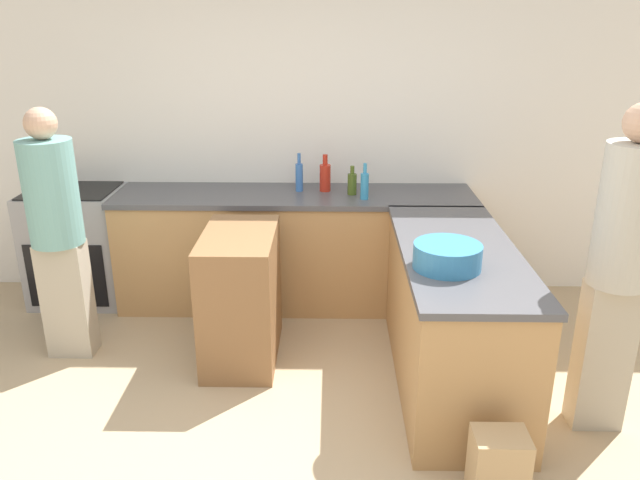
{
  "coord_description": "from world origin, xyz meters",
  "views": [
    {
      "loc": [
        0.28,
        -2.61,
        2.24
      ],
      "look_at": [
        0.22,
        0.86,
        0.96
      ],
      "focal_mm": 35.0,
      "sensor_mm": 36.0,
      "label": 1
    }
  ],
  "objects_px": {
    "water_bottle_blue": "(299,176)",
    "paper_bag": "(498,469)",
    "hot_sauce_bottle": "(325,177)",
    "person_at_peninsula": "(619,261)",
    "island_table": "(241,296)",
    "person_by_range": "(56,227)",
    "range_oven": "(78,246)",
    "olive_oil_bottle": "(352,183)",
    "dish_soap_bottle": "(365,185)",
    "mixing_bowl": "(447,256)"
  },
  "relations": [
    {
      "from": "mixing_bowl",
      "to": "hot_sauce_bottle",
      "type": "distance_m",
      "value": 1.69
    },
    {
      "from": "paper_bag",
      "to": "dish_soap_bottle",
      "type": "bearing_deg",
      "value": 104.92
    },
    {
      "from": "person_by_range",
      "to": "person_at_peninsula",
      "type": "height_order",
      "value": "person_at_peninsula"
    },
    {
      "from": "hot_sauce_bottle",
      "to": "water_bottle_blue",
      "type": "relative_size",
      "value": 0.97
    },
    {
      "from": "range_oven",
      "to": "island_table",
      "type": "height_order",
      "value": "range_oven"
    },
    {
      "from": "olive_oil_bottle",
      "to": "paper_bag",
      "type": "distance_m",
      "value": 2.43
    },
    {
      "from": "person_by_range",
      "to": "person_at_peninsula",
      "type": "relative_size",
      "value": 0.92
    },
    {
      "from": "dish_soap_bottle",
      "to": "paper_bag",
      "type": "distance_m",
      "value": 2.3
    },
    {
      "from": "mixing_bowl",
      "to": "person_by_range",
      "type": "height_order",
      "value": "person_by_range"
    },
    {
      "from": "range_oven",
      "to": "person_by_range",
      "type": "bearing_deg",
      "value": -73.68
    },
    {
      "from": "water_bottle_blue",
      "to": "olive_oil_bottle",
      "type": "relative_size",
      "value": 1.34
    },
    {
      "from": "person_by_range",
      "to": "person_at_peninsula",
      "type": "distance_m",
      "value": 3.38
    },
    {
      "from": "island_table",
      "to": "person_by_range",
      "type": "xyz_separation_m",
      "value": [
        -1.18,
        0.02,
        0.47
      ]
    },
    {
      "from": "range_oven",
      "to": "hot_sauce_bottle",
      "type": "distance_m",
      "value": 2.07
    },
    {
      "from": "range_oven",
      "to": "person_by_range",
      "type": "height_order",
      "value": "person_by_range"
    },
    {
      "from": "person_by_range",
      "to": "olive_oil_bottle",
      "type": "bearing_deg",
      "value": 23.19
    },
    {
      "from": "person_by_range",
      "to": "paper_bag",
      "type": "relative_size",
      "value": 4.4
    },
    {
      "from": "hot_sauce_bottle",
      "to": "olive_oil_bottle",
      "type": "xyz_separation_m",
      "value": [
        0.21,
        -0.1,
        -0.03
      ]
    },
    {
      "from": "range_oven",
      "to": "hot_sauce_bottle",
      "type": "xyz_separation_m",
      "value": [
        1.99,
        0.05,
        0.57
      ]
    },
    {
      "from": "island_table",
      "to": "mixing_bowl",
      "type": "relative_size",
      "value": 2.39
    },
    {
      "from": "hot_sauce_bottle",
      "to": "person_by_range",
      "type": "distance_m",
      "value": 1.97
    },
    {
      "from": "island_table",
      "to": "paper_bag",
      "type": "distance_m",
      "value": 1.96
    },
    {
      "from": "hot_sauce_bottle",
      "to": "person_at_peninsula",
      "type": "relative_size",
      "value": 0.16
    },
    {
      "from": "mixing_bowl",
      "to": "paper_bag",
      "type": "bearing_deg",
      "value": -77.43
    },
    {
      "from": "range_oven",
      "to": "person_at_peninsula",
      "type": "xyz_separation_m",
      "value": [
        3.55,
        -1.61,
        0.54
      ]
    },
    {
      "from": "olive_oil_bottle",
      "to": "paper_bag",
      "type": "bearing_deg",
      "value": -73.73
    },
    {
      "from": "olive_oil_bottle",
      "to": "mixing_bowl",
      "type": "bearing_deg",
      "value": -71.88
    },
    {
      "from": "mixing_bowl",
      "to": "person_by_range",
      "type": "relative_size",
      "value": 0.22
    },
    {
      "from": "mixing_bowl",
      "to": "paper_bag",
      "type": "relative_size",
      "value": 0.97
    },
    {
      "from": "hot_sauce_bottle",
      "to": "person_by_range",
      "type": "bearing_deg",
      "value": -151.85
    },
    {
      "from": "water_bottle_blue",
      "to": "olive_oil_bottle",
      "type": "height_order",
      "value": "water_bottle_blue"
    },
    {
      "from": "island_table",
      "to": "dish_soap_bottle",
      "type": "bearing_deg",
      "value": 40.39
    },
    {
      "from": "range_oven",
      "to": "olive_oil_bottle",
      "type": "height_order",
      "value": "olive_oil_bottle"
    },
    {
      "from": "water_bottle_blue",
      "to": "paper_bag",
      "type": "distance_m",
      "value": 2.66
    },
    {
      "from": "olive_oil_bottle",
      "to": "person_at_peninsula",
      "type": "xyz_separation_m",
      "value": [
        1.35,
        -1.57,
        0.0
      ]
    },
    {
      "from": "person_at_peninsula",
      "to": "olive_oil_bottle",
      "type": "bearing_deg",
      "value": 130.81
    },
    {
      "from": "dish_soap_bottle",
      "to": "hot_sauce_bottle",
      "type": "bearing_deg",
      "value": 143.28
    },
    {
      "from": "range_oven",
      "to": "person_at_peninsula",
      "type": "height_order",
      "value": "person_at_peninsula"
    },
    {
      "from": "island_table",
      "to": "dish_soap_bottle",
      "type": "relative_size",
      "value": 3.26
    },
    {
      "from": "hot_sauce_bottle",
      "to": "olive_oil_bottle",
      "type": "bearing_deg",
      "value": -24.84
    },
    {
      "from": "island_table",
      "to": "mixing_bowl",
      "type": "distance_m",
      "value": 1.48
    },
    {
      "from": "person_by_range",
      "to": "range_oven",
      "type": "bearing_deg",
      "value": 106.32
    },
    {
      "from": "island_table",
      "to": "paper_bag",
      "type": "bearing_deg",
      "value": -44.01
    },
    {
      "from": "hot_sauce_bottle",
      "to": "dish_soap_bottle",
      "type": "height_order",
      "value": "hot_sauce_bottle"
    },
    {
      "from": "range_oven",
      "to": "water_bottle_blue",
      "type": "height_order",
      "value": "water_bottle_blue"
    },
    {
      "from": "range_oven",
      "to": "dish_soap_bottle",
      "type": "bearing_deg",
      "value": -4.21
    },
    {
      "from": "mixing_bowl",
      "to": "hot_sauce_bottle",
      "type": "height_order",
      "value": "hot_sauce_bottle"
    },
    {
      "from": "person_by_range",
      "to": "island_table",
      "type": "bearing_deg",
      "value": -0.75
    },
    {
      "from": "mixing_bowl",
      "to": "hot_sauce_bottle",
      "type": "xyz_separation_m",
      "value": [
        -0.68,
        1.55,
        0.05
      ]
    },
    {
      "from": "olive_oil_bottle",
      "to": "paper_bag",
      "type": "relative_size",
      "value": 0.58
    }
  ]
}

